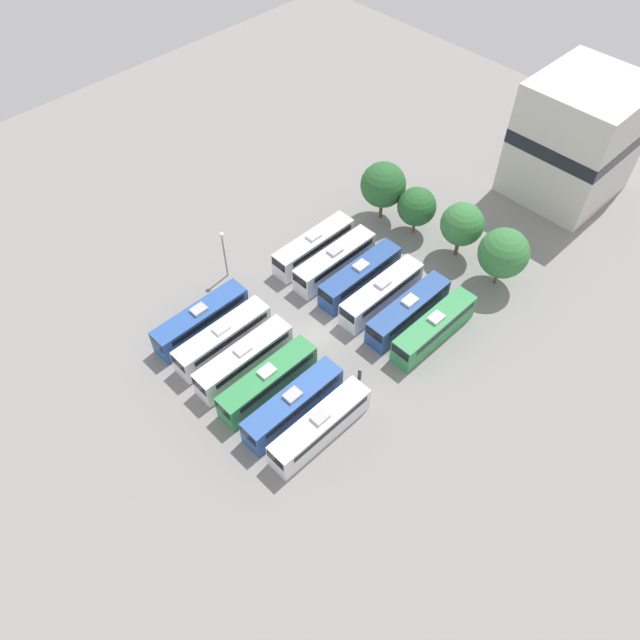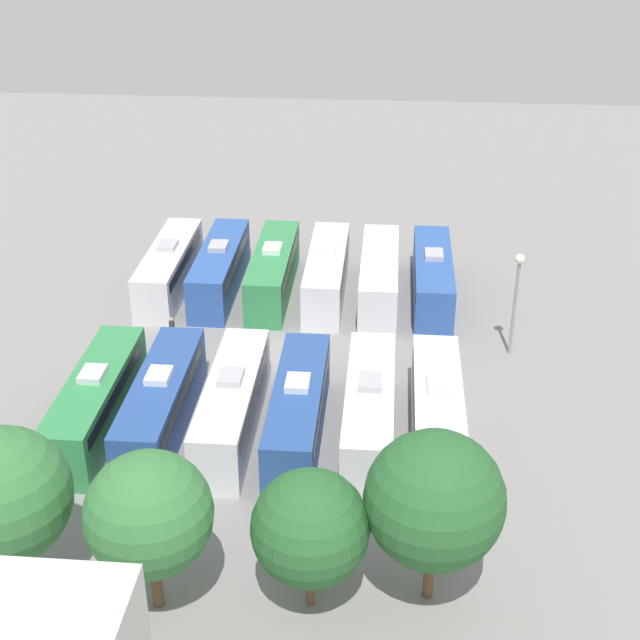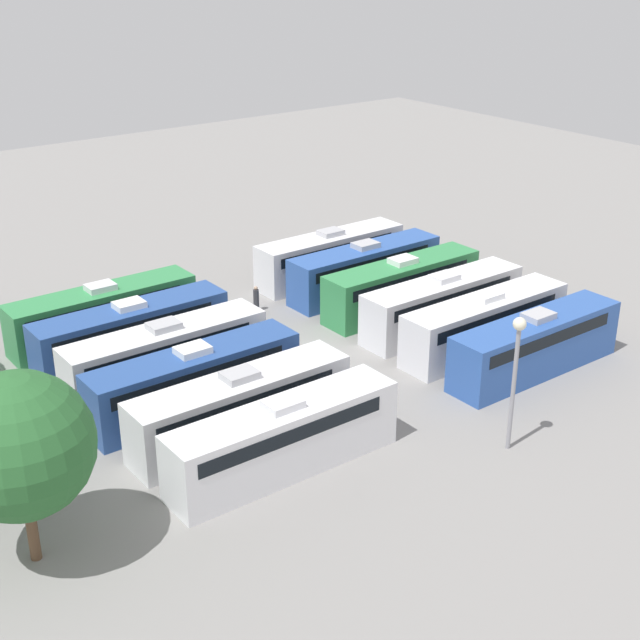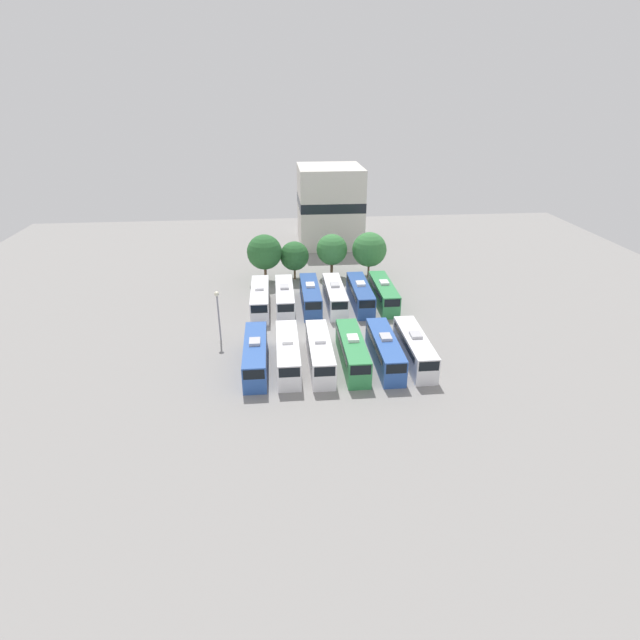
{
  "view_description": "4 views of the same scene",
  "coord_description": "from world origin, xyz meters",
  "px_view_note": "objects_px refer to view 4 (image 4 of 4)",
  "views": [
    {
      "loc": [
        29.92,
        -28.88,
        51.86
      ],
      "look_at": [
        0.58,
        -0.17,
        2.97
      ],
      "focal_mm": 35.0,
      "sensor_mm": 36.0,
      "label": 1
    },
    {
      "loc": [
        -5.96,
        46.15,
        27.08
      ],
      "look_at": [
        -1.95,
        -1.95,
        1.43
      ],
      "focal_mm": 50.0,
      "sensor_mm": 36.0,
      "label": 2
    },
    {
      "loc": [
        -36.47,
        26.92,
        21.74
      ],
      "look_at": [
        0.67,
        -1.18,
        1.56
      ],
      "focal_mm": 50.0,
      "sensor_mm": 36.0,
      "label": 3
    },
    {
      "loc": [
        -6.33,
        -57.05,
        28.44
      ],
      "look_at": [
        -1.01,
        0.66,
        1.37
      ],
      "focal_mm": 28.0,
      "sensor_mm": 36.0,
      "label": 4
    }
  ],
  "objects_px": {
    "tree_3": "(369,250)",
    "bus_8": "(310,295)",
    "bus_0": "(256,354)",
    "bus_6": "(260,298)",
    "bus_5": "(414,347)",
    "light_pole": "(218,307)",
    "bus_10": "(360,294)",
    "tree_2": "(332,250)",
    "depot_building": "(330,205)",
    "worker_person": "(385,327)",
    "tree_1": "(294,256)",
    "bus_7": "(285,297)",
    "bus_2": "(320,352)",
    "bus_11": "(383,293)",
    "bus_1": "(288,352)",
    "bus_4": "(385,349)",
    "bus_3": "(352,350)",
    "tree_0": "(264,252)",
    "bus_9": "(335,295)"
  },
  "relations": [
    {
      "from": "tree_3",
      "to": "bus_5",
      "type": "bearing_deg",
      "value": -89.65
    },
    {
      "from": "tree_3",
      "to": "bus_8",
      "type": "bearing_deg",
      "value": -132.51
    },
    {
      "from": "bus_10",
      "to": "tree_3",
      "type": "xyz_separation_m",
      "value": [
        3.31,
        11.52,
        2.95
      ]
    },
    {
      "from": "bus_7",
      "to": "tree_2",
      "type": "xyz_separation_m",
      "value": [
        8.06,
        12.35,
        2.94
      ]
    },
    {
      "from": "bus_2",
      "to": "bus_4",
      "type": "relative_size",
      "value": 1.0
    },
    {
      "from": "bus_4",
      "to": "bus_6",
      "type": "bearing_deg",
      "value": 130.87
    },
    {
      "from": "worker_person",
      "to": "tree_0",
      "type": "distance_m",
      "value": 25.48
    },
    {
      "from": "bus_7",
      "to": "bus_11",
      "type": "relative_size",
      "value": 1.0
    },
    {
      "from": "bus_11",
      "to": "tree_2",
      "type": "relative_size",
      "value": 1.54
    },
    {
      "from": "bus_4",
      "to": "bus_10",
      "type": "relative_size",
      "value": 1.0
    },
    {
      "from": "bus_0",
      "to": "tree_3",
      "type": "relative_size",
      "value": 1.48
    },
    {
      "from": "light_pole",
      "to": "bus_4",
      "type": "bearing_deg",
      "value": -20.7
    },
    {
      "from": "light_pole",
      "to": "depot_building",
      "type": "height_order",
      "value": "depot_building"
    },
    {
      "from": "worker_person",
      "to": "tree_2",
      "type": "bearing_deg",
      "value": 101.57
    },
    {
      "from": "bus_2",
      "to": "bus_6",
      "type": "bearing_deg",
      "value": 112.88
    },
    {
      "from": "bus_2",
      "to": "bus_11",
      "type": "height_order",
      "value": "same"
    },
    {
      "from": "bus_2",
      "to": "tree_3",
      "type": "xyz_separation_m",
      "value": [
        10.64,
        28.14,
        2.95
      ]
    },
    {
      "from": "bus_7",
      "to": "depot_building",
      "type": "bearing_deg",
      "value": 72.95
    },
    {
      "from": "bus_5",
      "to": "bus_9",
      "type": "distance_m",
      "value": 17.9
    },
    {
      "from": "bus_10",
      "to": "bus_5",
      "type": "bearing_deg",
      "value": -78.12
    },
    {
      "from": "tree_2",
      "to": "depot_building",
      "type": "distance_m",
      "value": 20.13
    },
    {
      "from": "bus_4",
      "to": "bus_8",
      "type": "distance_m",
      "value": 18.32
    },
    {
      "from": "bus_2",
      "to": "bus_4",
      "type": "bearing_deg",
      "value": -0.94
    },
    {
      "from": "tree_2",
      "to": "bus_11",
      "type": "bearing_deg",
      "value": -62.84
    },
    {
      "from": "bus_0",
      "to": "bus_11",
      "type": "xyz_separation_m",
      "value": [
        17.87,
        16.68,
        0.0
      ]
    },
    {
      "from": "bus_0",
      "to": "light_pole",
      "type": "relative_size",
      "value": 1.68
    },
    {
      "from": "tree_2",
      "to": "bus_6",
      "type": "bearing_deg",
      "value": -132.94
    },
    {
      "from": "bus_6",
      "to": "tree_0",
      "type": "distance_m",
      "value": 11.48
    },
    {
      "from": "tree_3",
      "to": "depot_building",
      "type": "distance_m",
      "value": 21.04
    },
    {
      "from": "bus_8",
      "to": "tree_3",
      "type": "bearing_deg",
      "value": 47.49
    },
    {
      "from": "bus_2",
      "to": "bus_1",
      "type": "bearing_deg",
      "value": 177.41
    },
    {
      "from": "worker_person",
      "to": "tree_1",
      "type": "bearing_deg",
      "value": 116.74
    },
    {
      "from": "bus_6",
      "to": "tree_2",
      "type": "bearing_deg",
      "value": 47.06
    },
    {
      "from": "bus_9",
      "to": "tree_0",
      "type": "relative_size",
      "value": 1.43
    },
    {
      "from": "bus_0",
      "to": "bus_7",
      "type": "height_order",
      "value": "same"
    },
    {
      "from": "bus_5",
      "to": "bus_11",
      "type": "distance_m",
      "value": 16.68
    },
    {
      "from": "bus_4",
      "to": "tree_1",
      "type": "distance_m",
      "value": 29.71
    },
    {
      "from": "bus_7",
      "to": "tree_3",
      "type": "distance_m",
      "value": 18.6
    },
    {
      "from": "bus_3",
      "to": "tree_2",
      "type": "bearing_deg",
      "value": 88.14
    },
    {
      "from": "bus_0",
      "to": "bus_6",
      "type": "height_order",
      "value": "same"
    },
    {
      "from": "bus_11",
      "to": "tree_0",
      "type": "relative_size",
      "value": 1.43
    },
    {
      "from": "bus_3",
      "to": "tree_0",
      "type": "distance_m",
      "value": 29.31
    },
    {
      "from": "bus_11",
      "to": "bus_1",
      "type": "bearing_deg",
      "value": -130.76
    },
    {
      "from": "bus_0",
      "to": "tree_2",
      "type": "xyz_separation_m",
      "value": [
        11.74,
        28.64,
        2.94
      ]
    },
    {
      "from": "bus_10",
      "to": "tree_0",
      "type": "distance_m",
      "value": 17.59
    },
    {
      "from": "bus_6",
      "to": "tree_1",
      "type": "height_order",
      "value": "tree_1"
    },
    {
      "from": "bus_5",
      "to": "tree_2",
      "type": "bearing_deg",
      "value": 102.23
    },
    {
      "from": "tree_0",
      "to": "bus_7",
      "type": "bearing_deg",
      "value": -75.79
    },
    {
      "from": "bus_9",
      "to": "bus_4",
      "type": "bearing_deg",
      "value": -77.4
    },
    {
      "from": "bus_3",
      "to": "worker_person",
      "type": "distance_m",
      "value": 9.14
    }
  ]
}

